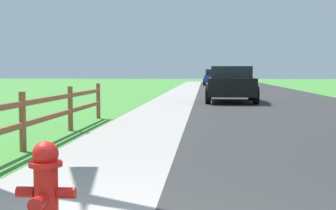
{
  "coord_description": "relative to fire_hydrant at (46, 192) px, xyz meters",
  "views": [
    {
      "loc": [
        0.46,
        -2.71,
        1.3
      ],
      "look_at": [
        -0.31,
        7.18,
        0.61
      ],
      "focal_mm": 51.01,
      "sensor_mm": 36.0,
      "label": 1
    }
  ],
  "objects": [
    {
      "name": "fire_hydrant",
      "position": [
        0.0,
        0.0,
        0.0
      ],
      "size": [
        0.45,
        0.39,
        0.79
      ],
      "color": "red",
      "rests_on": "ground"
    },
    {
      "name": "ground_plane",
      "position": [
        0.72,
        24.28,
        -0.4
      ],
      "size": [
        120.0,
        120.0,
        0.0
      ],
      "primitive_type": "plane",
      "color": "#468D39"
    },
    {
      "name": "parked_car_beige",
      "position": [
        3.01,
        27.92,
        0.34
      ],
      "size": [
        2.17,
        4.5,
        1.48
      ],
      "color": "#C6B793",
      "rests_on": "ground"
    },
    {
      "name": "parked_car_blue",
      "position": [
        2.1,
        43.12,
        0.36
      ],
      "size": [
        2.2,
        4.93,
        1.53
      ],
      "color": "navy",
      "rests_on": "ground"
    },
    {
      "name": "rail_fence",
      "position": [
        -1.76,
        4.05,
        0.18
      ],
      "size": [
        0.11,
        11.11,
        0.98
      ],
      "color": "brown",
      "rests_on": "ground"
    },
    {
      "name": "road_asphalt",
      "position": [
        4.22,
        26.28,
        -0.4
      ],
      "size": [
        7.0,
        66.0,
        0.01
      ],
      "primitive_type": "cube",
      "color": "#2E2E2E",
      "rests_on": "ground"
    },
    {
      "name": "parked_suv_black",
      "position": [
        2.3,
        17.31,
        0.4
      ],
      "size": [
        2.21,
        4.51,
        1.53
      ],
      "color": "black",
      "rests_on": "ground"
    },
    {
      "name": "grass_verge",
      "position": [
        -3.78,
        26.28,
        -0.4
      ],
      "size": [
        5.0,
        66.0,
        0.0
      ],
      "primitive_type": "cube",
      "color": "#468D39",
      "rests_on": "ground"
    },
    {
      "name": "curb_concrete",
      "position": [
        -2.28,
        26.28,
        -0.4
      ],
      "size": [
        6.0,
        66.0,
        0.01
      ],
      "primitive_type": "cube",
      "color": "#A09B94",
      "rests_on": "ground"
    },
    {
      "name": "parked_car_white",
      "position": [
        3.1,
        34.97,
        0.34
      ],
      "size": [
        2.26,
        4.52,
        1.48
      ],
      "color": "white",
      "rests_on": "ground"
    }
  ]
}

